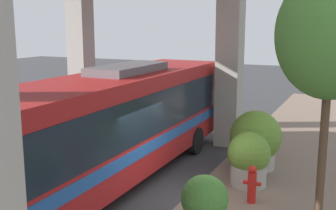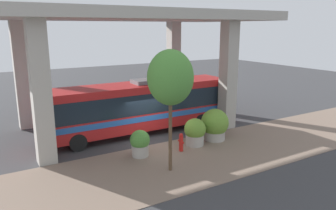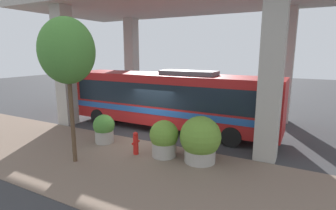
{
  "view_description": "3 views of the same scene",
  "coord_description": "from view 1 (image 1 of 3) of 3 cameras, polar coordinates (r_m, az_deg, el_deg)",
  "views": [
    {
      "loc": [
        -4.17,
        9.82,
        4.75
      ],
      "look_at": [
        0.97,
        -1.3,
        2.39
      ],
      "focal_mm": 45.0,
      "sensor_mm": 36.0,
      "label": 1
    },
    {
      "loc": [
        -16.22,
        8.64,
        6.8
      ],
      "look_at": [
        0.08,
        -1.03,
        2.27
      ],
      "focal_mm": 35.0,
      "sensor_mm": 36.0,
      "label": 2
    },
    {
      "loc": [
        -10.85,
        -7.28,
        4.52
      ],
      "look_at": [
        -0.27,
        -1.64,
        2.09
      ],
      "focal_mm": 28.0,
      "sensor_mm": 36.0,
      "label": 3
    }
  ],
  "objects": [
    {
      "name": "planter_front",
      "position": [
        14.29,
        11.76,
        -4.7
      ],
      "size": [
        1.71,
        1.71,
        1.96
      ],
      "color": "#ADA89E",
      "rests_on": "ground"
    },
    {
      "name": "planter_middle",
      "position": [
        12.79,
        10.87,
        -7.21
      ],
      "size": [
        1.27,
        1.27,
        1.63
      ],
      "color": "#ADA89E",
      "rests_on": "ground"
    },
    {
      "name": "bus",
      "position": [
        12.36,
        -8.2,
        -2.5
      ],
      "size": [
        2.65,
        12.54,
        3.51
      ],
      "color": "#B21E1E",
      "rests_on": "ground"
    },
    {
      "name": "planter_back",
      "position": [
        9.7,
        4.95,
        -13.52
      ],
      "size": [
        1.07,
        1.07,
        1.46
      ],
      "color": "#ADA89E",
      "rests_on": "ground"
    },
    {
      "name": "ground_plane",
      "position": [
        11.68,
        1.68,
        -13.1
      ],
      "size": [
        80.0,
        80.0,
        0.0
      ],
      "primitive_type": "plane",
      "color": "#38383A",
      "rests_on": "ground"
    },
    {
      "name": "fire_hydrant",
      "position": [
        11.68,
        11.3,
        -10.49
      ],
      "size": [
        0.49,
        0.23,
        1.05
      ],
      "color": "red",
      "rests_on": "ground"
    },
    {
      "name": "street_tree_near",
      "position": [
        8.82,
        21.22,
        8.79
      ],
      "size": [
        2.14,
        2.14,
        5.85
      ],
      "color": "brown",
      "rests_on": "ground"
    }
  ]
}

